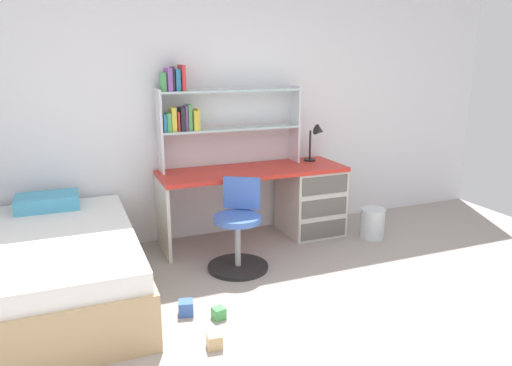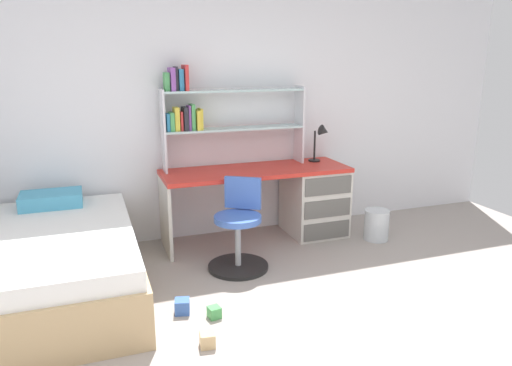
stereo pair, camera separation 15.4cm
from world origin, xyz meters
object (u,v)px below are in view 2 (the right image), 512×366
Objects in this scene: bookshelf_hutch at (213,111)px; desk_lamp at (322,137)px; bed_platform at (51,265)px; toy_block_blue_1 at (182,306)px; waste_bin at (377,225)px; swivel_chair at (239,234)px; toy_block_natural_2 at (207,340)px; desk at (300,197)px; toy_block_green_0 at (214,312)px.

bookshelf_hutch reaches higher than desk_lamp.
bed_platform is 1.05m from toy_block_blue_1.
swivel_chair is at bearing -173.90° from waste_bin.
swivel_chair is 1.22m from toy_block_natural_2.
desk_lamp is 3.73× the size of toy_block_blue_1.
desk_lamp is at bearing 46.21° from toy_block_natural_2.
desk_lamp is 1.26× the size of waste_bin.
desk is at bearing -12.56° from bookshelf_hutch.
toy_block_blue_1 is at bearing -159.98° from waste_bin.
toy_block_blue_1 is 0.46m from toy_block_natural_2.
bed_platform is at bearing -165.11° from desk.
toy_block_blue_1 is (-2.10, -0.77, -0.10)m from waste_bin.
swivel_chair is 9.43× the size of toy_block_green_0.
toy_block_green_0 is at bearing -137.35° from desk_lamp.
desk is 4.73× the size of desk_lamp.
waste_bin is 2.24m from toy_block_blue_1.
desk is at bearing 46.31° from toy_block_green_0.
toy_block_natural_2 reaches higher than toy_block_green_0.
toy_block_natural_2 is at bearing -117.23° from swivel_chair.
toy_block_natural_2 is at bearing -81.40° from toy_block_blue_1.
desk_lamp is 2.33m from toy_block_blue_1.
toy_block_green_0 is (-0.41, -1.49, -1.23)m from bookshelf_hutch.
waste_bin is at bearing -31.26° from desk.
toy_block_natural_2 is at bearing -133.79° from desk_lamp.
desk_lamp reaches higher than bed_platform.
desk reaches higher than bed_platform.
desk is at bearing 14.89° from bed_platform.
toy_block_blue_1 reaches higher than toy_block_natural_2.
toy_block_natural_2 is (0.94, -1.01, -0.22)m from bed_platform.
bed_platform reaches higher than toy_block_natural_2.
toy_block_green_0 is 0.88× the size of toy_block_natural_2.
desk is 1.84m from toy_block_green_0.
bed_platform is 1.29m from toy_block_green_0.
desk is 22.27× the size of toy_block_green_0.
toy_block_blue_1 is at bearing -141.08° from desk.
waste_bin is at bearing 25.40° from toy_block_green_0.
toy_block_green_0 is 0.79× the size of toy_block_blue_1.
bookshelf_hutch reaches higher than toy_block_natural_2.
toy_block_natural_2 is at bearing -106.52° from bookshelf_hutch.
desk_lamp reaches higher than toy_block_natural_2.
toy_block_blue_1 is at bearing -143.68° from desk_lamp.
bed_platform is at bearing -151.46° from bookshelf_hutch.
bed_platform reaches higher than toy_block_blue_1.
desk is 5.95× the size of waste_bin.
bookshelf_hutch is at bearing 28.54° from bed_platform.
toy_block_blue_1 is (-0.62, -0.61, -0.25)m from swivel_chair.
waste_bin is 3.29× the size of toy_block_natural_2.
toy_block_blue_1 is (-0.61, -1.35, -1.22)m from bookshelf_hutch.
toy_block_green_0 is (1.06, -0.69, -0.22)m from bed_platform.
swivel_chair is 0.89m from toy_block_green_0.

